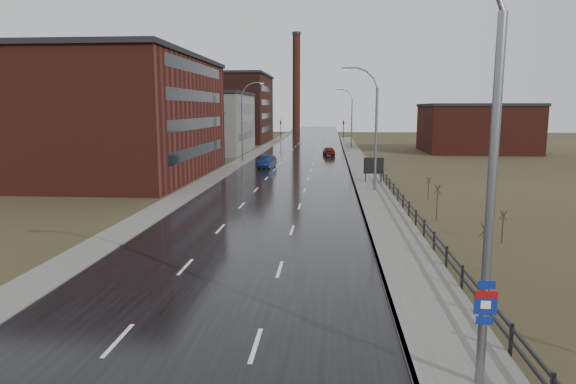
% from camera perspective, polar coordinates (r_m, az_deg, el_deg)
% --- Properties ---
extents(road, '(14.00, 300.00, 0.06)m').
position_cam_1_polar(road, '(72.02, 0.97, 3.19)').
color(road, black).
rests_on(road, ground).
extents(sidewalk_right, '(3.20, 180.00, 0.18)m').
position_cam_1_polar(sidewalk_right, '(47.25, 9.45, -0.07)').
color(sidewalk_right, '#595651').
rests_on(sidewalk_right, ground).
extents(curb_right, '(0.16, 180.00, 0.18)m').
position_cam_1_polar(curb_right, '(47.15, 7.61, -0.05)').
color(curb_right, slate).
rests_on(curb_right, ground).
extents(sidewalk_left, '(2.40, 260.00, 0.12)m').
position_cam_1_polar(sidewalk_left, '(73.01, -5.47, 3.25)').
color(sidewalk_left, '#595651').
rests_on(sidewalk_left, ground).
extents(warehouse_near, '(22.44, 28.56, 13.50)m').
position_cam_1_polar(warehouse_near, '(62.01, -19.91, 7.89)').
color(warehouse_near, '#471914').
rests_on(warehouse_near, ground).
extents(warehouse_mid, '(16.32, 20.40, 10.50)m').
position_cam_1_polar(warehouse_mid, '(92.32, -9.59, 7.65)').
color(warehouse_mid, slate).
rests_on(warehouse_mid, ground).
extents(warehouse_far, '(26.52, 24.48, 15.50)m').
position_cam_1_polar(warehouse_far, '(122.62, -8.45, 9.21)').
color(warehouse_far, '#331611').
rests_on(warehouse_far, ground).
extents(building_right, '(18.36, 16.32, 8.50)m').
position_cam_1_polar(building_right, '(96.99, 20.17, 6.70)').
color(building_right, '#471914').
rests_on(building_right, ground).
extents(smokestack, '(2.70, 2.70, 30.70)m').
position_cam_1_polar(smokestack, '(162.01, 0.93, 12.04)').
color(smokestack, '#331611').
rests_on(smokestack, ground).
extents(streetlight_main, '(3.91, 0.29, 12.11)m').
position_cam_1_polar(streetlight_main, '(14.10, 20.52, 2.21)').
color(streetlight_main, slate).
rests_on(streetlight_main, ground).
extents(streetlight_right_mid, '(3.36, 0.28, 11.35)m').
position_cam_1_polar(streetlight_right_mid, '(47.66, 9.41, 6.96)').
color(streetlight_right_mid, slate).
rests_on(streetlight_right_mid, ground).
extents(streetlight_left, '(3.36, 0.28, 11.35)m').
position_cam_1_polar(streetlight_left, '(74.52, -4.89, 7.84)').
color(streetlight_left, slate).
rests_on(streetlight_left, ground).
extents(streetlight_right_far, '(3.36, 0.28, 11.35)m').
position_cam_1_polar(streetlight_right_far, '(101.56, 6.94, 8.17)').
color(streetlight_right_far, slate).
rests_on(streetlight_right_far, ground).
extents(guardrail, '(0.10, 53.05, 1.10)m').
position_cam_1_polar(guardrail, '(31.10, 15.11, -3.95)').
color(guardrail, black).
rests_on(guardrail, ground).
extents(shrub_c, '(0.55, 0.58, 2.31)m').
position_cam_1_polar(shrub_c, '(26.23, 21.00, -5.54)').
color(shrub_c, '#382D23').
rests_on(shrub_c, ground).
extents(shrub_d, '(0.46, 0.48, 1.90)m').
position_cam_1_polar(shrub_d, '(31.96, 22.76, -3.46)').
color(shrub_d, '#382D23').
rests_on(shrub_d, ground).
extents(shrub_e, '(0.60, 0.63, 2.53)m').
position_cam_1_polar(shrub_e, '(36.79, 16.25, -0.98)').
color(shrub_e, '#382D23').
rests_on(shrub_e, ground).
extents(shrub_f, '(0.47, 0.50, 1.98)m').
position_cam_1_polar(shrub_f, '(45.09, 15.34, 0.51)').
color(shrub_f, '#382D23').
rests_on(shrub_f, ground).
extents(billboard, '(2.04, 0.17, 2.70)m').
position_cam_1_polar(billboard, '(53.19, 9.49, 2.81)').
color(billboard, black).
rests_on(billboard, ground).
extents(traffic_light_left, '(0.58, 2.73, 5.30)m').
position_cam_1_polar(traffic_light_left, '(132.11, -0.81, 7.94)').
color(traffic_light_left, black).
rests_on(traffic_light_left, ground).
extents(traffic_light_right, '(0.58, 2.73, 5.30)m').
position_cam_1_polar(traffic_light_right, '(131.55, 6.21, 7.88)').
color(traffic_light_right, black).
rests_on(traffic_light_right, ground).
extents(car_near, '(2.13, 4.81, 1.53)m').
position_cam_1_polar(car_near, '(66.55, -2.37, 3.32)').
color(car_near, '#0E1B46').
rests_on(car_near, ground).
extents(car_far, '(2.21, 4.43, 1.45)m').
position_cam_1_polar(car_far, '(84.31, 4.58, 4.52)').
color(car_far, '#54160E').
rests_on(car_far, ground).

